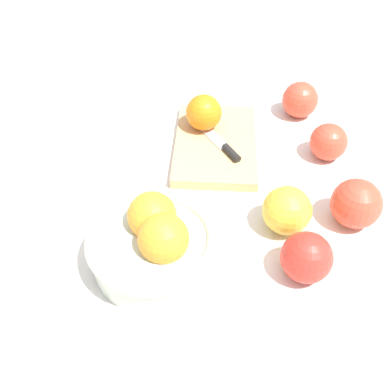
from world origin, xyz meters
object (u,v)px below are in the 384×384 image
at_px(orange_on_board, 204,112).
at_px(apple_front_left_2, 356,204).
at_px(apple_front_left_3, 307,257).
at_px(apple_front_right_2, 329,142).
at_px(apple_front_right, 300,100).
at_px(apple_front_left, 287,210).
at_px(cutting_board, 216,144).
at_px(knife, 222,144).
at_px(bowl, 155,243).

height_order(orange_on_board, apple_front_left_2, orange_on_board).
relative_size(apple_front_left_3, apple_front_right_2, 1.08).
bearing_deg(orange_on_board, apple_front_right, -65.42).
height_order(apple_front_left_2, apple_front_left_3, apple_front_left_2).
bearing_deg(orange_on_board, apple_front_left_3, -152.75).
distance_m(orange_on_board, apple_front_right, 0.21).
xyz_separation_m(orange_on_board, apple_front_left, (-0.24, -0.15, -0.02)).
distance_m(apple_front_left, apple_front_left_2, 0.11).
bearing_deg(apple_front_left_3, orange_on_board, 27.25).
bearing_deg(apple_front_left_3, cutting_board, 26.35).
xyz_separation_m(orange_on_board, apple_front_right_2, (-0.05, -0.24, -0.02)).
bearing_deg(orange_on_board, apple_front_left_2, -129.83).
xyz_separation_m(cutting_board, apple_front_left_2, (-0.17, -0.23, 0.03)).
xyz_separation_m(apple_front_left, apple_front_left_3, (-0.09, -0.02, -0.00)).
bearing_deg(apple_front_left_2, orange_on_board, 50.17).
height_order(knife, apple_front_right, apple_front_right).
relative_size(apple_front_left_2, apple_front_left_3, 1.08).
xyz_separation_m(bowl, apple_front_left_2, (0.11, -0.31, -0.00)).
bearing_deg(apple_front_right_2, bowl, 133.94).
bearing_deg(apple_front_left, bowl, 113.59).
bearing_deg(apple_front_right, knife, 133.16).
bearing_deg(bowl, apple_front_right, -30.67).
xyz_separation_m(cutting_board, apple_front_right, (0.13, -0.17, 0.03)).
bearing_deg(apple_front_right_2, apple_front_left, 154.78).
bearing_deg(apple_front_left, apple_front_left_2, -78.05).
height_order(bowl, apple_front_left_2, bowl).
height_order(bowl, cutting_board, bowl).
height_order(cutting_board, apple_front_left_3, apple_front_left_3).
bearing_deg(apple_front_right, apple_front_left_2, -168.47).
bearing_deg(apple_front_left_3, apple_front_left_2, -37.93).
bearing_deg(knife, bowl, 161.63).
xyz_separation_m(orange_on_board, apple_front_left_3, (-0.33, -0.17, -0.02)).
bearing_deg(bowl, knife, -18.37).
bearing_deg(cutting_board, knife, -144.70).
height_order(knife, apple_front_left, apple_front_left).
distance_m(bowl, apple_front_left_3, 0.22).
xyz_separation_m(apple_front_left_2, apple_front_left_3, (-0.11, 0.09, -0.00)).
bearing_deg(orange_on_board, apple_front_right_2, -101.51).
height_order(orange_on_board, apple_front_left_3, orange_on_board).
relative_size(cutting_board, apple_front_left_2, 2.99).
height_order(bowl, orange_on_board, bowl).
relative_size(cutting_board, orange_on_board, 3.47).
xyz_separation_m(apple_front_left, apple_front_right, (0.33, -0.05, -0.00)).
distance_m(bowl, knife, 0.28).
bearing_deg(apple_front_right, apple_front_left_3, 176.38).
distance_m(cutting_board, apple_front_right, 0.21).
bearing_deg(apple_front_right_2, apple_front_left_2, -172.84).
height_order(cutting_board, knife, knife).
bearing_deg(apple_front_left_2, bowl, 109.59).
xyz_separation_m(knife, apple_front_left_2, (-0.16, -0.22, 0.02)).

